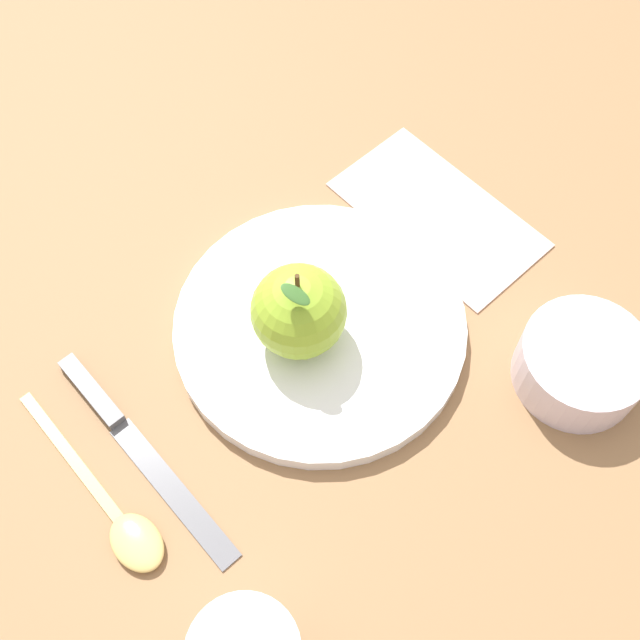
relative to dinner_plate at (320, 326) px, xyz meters
name	(u,v)px	position (x,y,z in m)	size (l,w,h in m)	color
ground_plane	(299,358)	(0.03, -0.02, -0.01)	(2.40, 2.40, 0.00)	olive
dinner_plate	(320,326)	(0.00, 0.00, 0.00)	(0.24, 0.24, 0.02)	white
apple	(299,311)	(0.01, -0.02, 0.04)	(0.08, 0.08, 0.09)	#8CB22D
side_bowl	(583,366)	(0.03, 0.21, 0.02)	(0.10, 0.10, 0.04)	silver
knife	(129,437)	(0.10, -0.14, -0.01)	(0.16, 0.17, 0.01)	#59595E
spoon	(120,521)	(0.17, -0.13, 0.00)	(0.14, 0.14, 0.01)	#D8B766
linen_napkin	(438,214)	(-0.13, 0.10, -0.01)	(0.10, 0.19, 0.00)	beige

